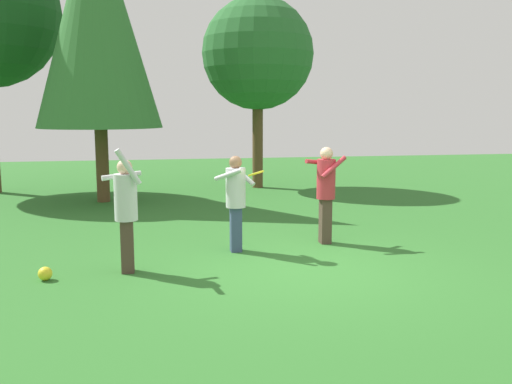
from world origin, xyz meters
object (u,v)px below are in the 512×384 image
person_thrower (126,205)px  person_bystander (236,195)px  tree_left (96,16)px  frisbee (256,173)px  person_catcher (326,186)px  ball_yellow (45,274)px  tree_center (258,54)px

person_thrower → person_bystander: size_ratio=1.14×
person_bystander → tree_left: 7.54m
person_thrower → frisbee: person_thrower is taller
person_catcher → tree_left: 8.07m
person_catcher → ball_yellow: 4.95m
person_bystander → frisbee: bearing=-0.0°
person_thrower → person_catcher: size_ratio=1.07×
person_catcher → person_bystander: person_catcher is taller
ball_yellow → frisbee: bearing=14.5°
tree_left → person_thrower: bearing=-82.4°
person_catcher → tree_center: size_ratio=0.30×
person_thrower → person_bystander: person_thrower is taller
person_thrower → ball_yellow: bearing=173.1°
person_bystander → ball_yellow: size_ratio=8.29×
person_catcher → frisbee: size_ratio=4.97×
person_catcher → frisbee: bearing=-0.0°
ball_yellow → tree_center: tree_center is taller
person_thrower → frisbee: 2.22m
tree_center → tree_left: bearing=-157.0°
frisbee → tree_left: 7.69m
person_thrower → ball_yellow: (-1.15, -0.20, -0.92)m
tree_left → tree_center: bearing=23.0°
person_thrower → person_catcher: (3.49, 1.21, 0.03)m
ball_yellow → person_bystander: bearing=21.1°
tree_center → person_bystander: bearing=-103.6°
person_catcher → tree_left: bearing=-74.2°
person_bystander → frisbee: (0.30, -0.30, 0.41)m
person_catcher → person_bystander: size_ratio=1.07×
frisbee → person_thrower: bearing=-163.0°
frisbee → ball_yellow: (-3.25, -0.84, -1.29)m
person_thrower → tree_left: size_ratio=0.24×
person_catcher → tree_left: (-4.40, 5.62, 3.77)m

